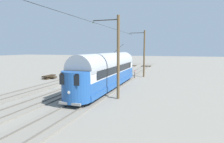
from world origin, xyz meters
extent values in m
plane|color=gray|center=(0.00, 0.00, 0.00)|extent=(220.00, 220.00, 0.00)
cube|color=slate|center=(-4.07, 0.00, 0.05)|extent=(2.80, 80.00, 0.10)
cube|color=#59544C|center=(-3.35, 0.00, 0.14)|extent=(0.07, 80.00, 0.08)
cube|color=#59544C|center=(-4.79, 0.00, 0.14)|extent=(0.07, 80.00, 0.08)
cube|color=#2D2316|center=(-4.07, -32.00, 0.11)|extent=(2.50, 0.24, 0.08)
cube|color=#2D2316|center=(-4.07, -31.35, 0.11)|extent=(2.50, 0.24, 0.08)
cube|color=#2D2316|center=(-4.07, -30.70, 0.11)|extent=(2.50, 0.24, 0.08)
cube|color=#2D2316|center=(-4.07, -30.05, 0.11)|extent=(2.50, 0.24, 0.08)
cube|color=#2D2316|center=(-4.07, -29.40, 0.11)|extent=(2.50, 0.24, 0.08)
cube|color=slate|center=(0.00, 0.00, 0.05)|extent=(2.80, 80.00, 0.10)
cube|color=#59544C|center=(0.72, 0.00, 0.14)|extent=(0.07, 80.00, 0.08)
cube|color=#59544C|center=(-0.72, 0.00, 0.14)|extent=(0.07, 80.00, 0.08)
cube|color=#2D2316|center=(0.00, -32.00, 0.11)|extent=(2.50, 0.24, 0.08)
cube|color=#2D2316|center=(0.00, -31.35, 0.11)|extent=(2.50, 0.24, 0.08)
cube|color=#2D2316|center=(0.00, -30.70, 0.11)|extent=(2.50, 0.24, 0.08)
cube|color=#2D2316|center=(0.00, -30.05, 0.11)|extent=(2.50, 0.24, 0.08)
cube|color=#2D2316|center=(0.00, -29.40, 0.11)|extent=(2.50, 0.24, 0.08)
cube|color=slate|center=(4.07, 0.00, 0.05)|extent=(2.80, 80.00, 0.10)
cube|color=#59544C|center=(4.79, 0.00, 0.14)|extent=(0.07, 80.00, 0.08)
cube|color=#59544C|center=(3.35, 0.00, 0.14)|extent=(0.07, 80.00, 0.08)
cube|color=#2D2316|center=(4.07, -32.00, 0.11)|extent=(2.50, 0.24, 0.08)
cube|color=#2D2316|center=(4.07, -31.35, 0.11)|extent=(2.50, 0.24, 0.08)
cube|color=#2D2316|center=(4.07, -30.70, 0.11)|extent=(2.50, 0.24, 0.08)
cube|color=#2D2316|center=(4.07, -30.05, 0.11)|extent=(2.50, 0.24, 0.08)
cube|color=#2D2316|center=(4.07, -29.40, 0.11)|extent=(2.50, 0.24, 0.08)
cube|color=#1E4C93|center=(-4.07, -0.51, 0.71)|extent=(2.65, 15.03, 0.55)
cube|color=#1E4C93|center=(-4.07, -0.51, 1.46)|extent=(2.55, 15.03, 0.95)
cube|color=silver|center=(-4.07, -0.51, 2.46)|extent=(2.55, 15.03, 1.05)
cylinder|color=#999EA3|center=(-4.07, -0.51, 2.98)|extent=(2.65, 14.73, 2.65)
cylinder|color=#1E4C93|center=(-4.07, 6.95, 1.70)|extent=(2.55, 2.55, 2.55)
cylinder|color=#1E4C93|center=(-4.07, -7.98, 1.70)|extent=(2.55, 2.55, 2.55)
cube|color=black|center=(-4.07, 8.08, 2.72)|extent=(1.63, 0.08, 0.36)
cube|color=black|center=(-4.07, 8.12, 2.41)|extent=(1.73, 0.06, 0.80)
cube|color=black|center=(-2.77, -0.51, 2.46)|extent=(0.04, 12.62, 0.80)
cube|color=black|center=(-5.36, -0.51, 2.46)|extent=(0.04, 12.62, 0.80)
cylinder|color=silver|center=(-4.07, 8.21, 1.46)|extent=(0.24, 0.06, 0.24)
cube|color=gray|center=(-4.07, 8.15, 0.53)|extent=(1.94, 0.12, 0.20)
cylinder|color=black|center=(-4.07, -5.07, 4.91)|extent=(0.07, 4.62, 1.28)
cylinder|color=black|center=(-3.35, 4.29, 0.56)|extent=(0.10, 0.76, 0.76)
cylinder|color=black|center=(-4.79, 4.29, 0.56)|extent=(0.10, 0.76, 0.76)
cylinder|color=black|center=(-3.35, -5.32, 0.56)|extent=(0.10, 0.76, 0.76)
cylinder|color=black|center=(-4.79, -5.32, 0.56)|extent=(0.10, 0.76, 0.76)
cylinder|color=brown|center=(-6.61, -11.45, 3.95)|extent=(0.28, 0.28, 7.89)
cylinder|color=#2D2D2D|center=(-5.34, -11.45, 7.49)|extent=(2.55, 0.10, 0.10)
sphere|color=#334733|center=(-4.07, -11.45, 7.34)|extent=(0.16, 0.16, 0.16)
cylinder|color=brown|center=(-6.61, 3.57, 3.95)|extent=(0.28, 0.28, 7.89)
cylinder|color=#2D2D2D|center=(-5.34, 3.57, 7.49)|extent=(2.55, 0.10, 0.10)
sphere|color=#334733|center=(-4.07, 3.57, 7.34)|extent=(0.16, 0.16, 0.16)
cylinder|color=black|center=(-4.07, 11.08, 7.34)|extent=(0.03, 49.06, 0.03)
cylinder|color=black|center=(-5.34, -11.45, 7.49)|extent=(2.55, 0.02, 0.02)
cylinder|color=black|center=(-5.45, -9.44, 0.55)|extent=(0.08, 0.08, 1.10)
cylinder|color=red|center=(-5.45, -9.44, 1.22)|extent=(0.30, 0.30, 0.03)
cylinder|color=#262626|center=(-5.27, -9.44, 0.35)|extent=(0.33, 0.04, 0.54)
cube|color=#2D2316|center=(7.29, -4.62, 0.09)|extent=(0.24, 2.40, 0.18)
cube|color=#2D2316|center=(7.59, -4.62, 0.09)|extent=(0.24, 2.40, 0.18)
cube|color=#2D2316|center=(7.89, -4.62, 0.09)|extent=(0.24, 2.40, 0.18)
cube|color=#2D2316|center=(7.59, -4.92, 0.27)|extent=(2.40, 0.24, 0.18)
cube|color=#2D2316|center=(7.59, -4.62, 0.27)|extent=(2.40, 0.24, 0.18)
cube|color=#2D2316|center=(7.59, -4.32, 0.27)|extent=(2.40, 0.24, 0.18)
cube|color=#2D2316|center=(7.29, -4.62, 0.45)|extent=(0.24, 2.40, 0.18)
cube|color=#2D2316|center=(7.59, -4.62, 0.45)|extent=(0.24, 2.40, 0.18)
cube|color=#2D2316|center=(7.89, -4.62, 0.45)|extent=(0.24, 2.40, 0.18)
cube|color=#B2A519|center=(0.00, -13.73, 0.40)|extent=(1.80, 0.60, 0.80)
camera|label=1|loc=(-11.82, 20.52, 4.78)|focal=30.11mm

